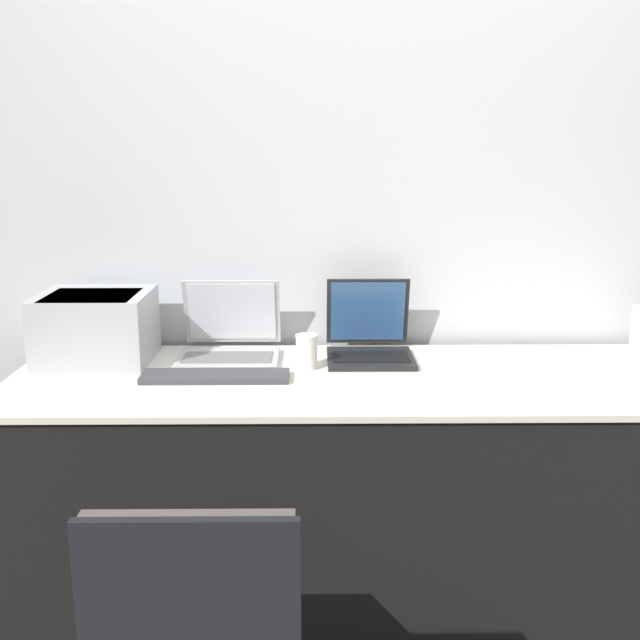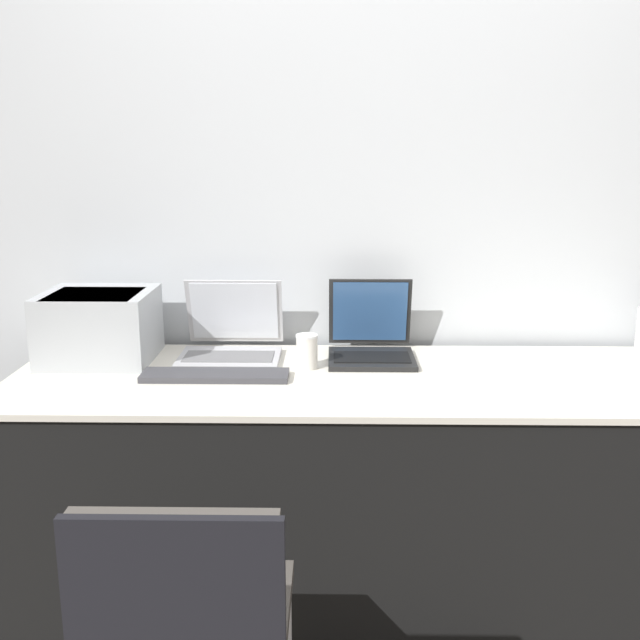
{
  "view_description": "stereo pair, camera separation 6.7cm",
  "coord_description": "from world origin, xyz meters",
  "px_view_note": "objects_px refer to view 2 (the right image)",
  "views": [
    {
      "loc": [
        -0.16,
        -1.98,
        1.53
      ],
      "look_at": [
        -0.14,
        0.41,
        0.96
      ],
      "focal_mm": 42.0,
      "sensor_mm": 36.0,
      "label": 1
    },
    {
      "loc": [
        -0.1,
        -1.98,
        1.53
      ],
      "look_at": [
        -0.14,
        0.41,
        0.96
      ],
      "focal_mm": 42.0,
      "sensor_mm": 36.0,
      "label": 2
    }
  ],
  "objects_px": {
    "coffee_cup": "(307,351)",
    "chair": "(189,618)",
    "laptop_left": "(231,340)",
    "laptop_right": "(371,341)",
    "external_keyboard": "(215,375)",
    "printer": "(99,323)"
  },
  "relations": [
    {
      "from": "laptop_right",
      "to": "coffee_cup",
      "type": "height_order",
      "value": "laptop_right"
    },
    {
      "from": "printer",
      "to": "chair",
      "type": "relative_size",
      "value": 0.45
    },
    {
      "from": "coffee_cup",
      "to": "chair",
      "type": "xyz_separation_m",
      "value": [
        -0.22,
        -1.01,
        -0.32
      ]
    },
    {
      "from": "laptop_left",
      "to": "chair",
      "type": "xyz_separation_m",
      "value": [
        0.05,
        -1.16,
        -0.32
      ]
    },
    {
      "from": "laptop_left",
      "to": "external_keyboard",
      "type": "xyz_separation_m",
      "value": [
        -0.02,
        -0.27,
        -0.05
      ]
    },
    {
      "from": "laptop_right",
      "to": "chair",
      "type": "bearing_deg",
      "value": -111.23
    },
    {
      "from": "chair",
      "to": "laptop_left",
      "type": "bearing_deg",
      "value": 92.59
    },
    {
      "from": "printer",
      "to": "laptop_left",
      "type": "distance_m",
      "value": 0.47
    },
    {
      "from": "printer",
      "to": "laptop_left",
      "type": "xyz_separation_m",
      "value": [
        0.46,
        0.06,
        -0.07
      ]
    },
    {
      "from": "printer",
      "to": "laptop_left",
      "type": "bearing_deg",
      "value": 6.93
    },
    {
      "from": "printer",
      "to": "laptop_left",
      "type": "height_order",
      "value": "laptop_left"
    },
    {
      "from": "laptop_right",
      "to": "printer",
      "type": "bearing_deg",
      "value": -176.91
    },
    {
      "from": "chair",
      "to": "external_keyboard",
      "type": "bearing_deg",
      "value": 94.55
    },
    {
      "from": "laptop_right",
      "to": "chair",
      "type": "relative_size",
      "value": 0.39
    },
    {
      "from": "external_keyboard",
      "to": "chair",
      "type": "bearing_deg",
      "value": -85.45
    },
    {
      "from": "laptop_right",
      "to": "coffee_cup",
      "type": "relative_size",
      "value": 2.75
    },
    {
      "from": "printer",
      "to": "laptop_left",
      "type": "relative_size",
      "value": 1.05
    },
    {
      "from": "external_keyboard",
      "to": "chair",
      "type": "xyz_separation_m",
      "value": [
        0.07,
        -0.89,
        -0.27
      ]
    },
    {
      "from": "laptop_right",
      "to": "external_keyboard",
      "type": "height_order",
      "value": "laptop_right"
    },
    {
      "from": "printer",
      "to": "external_keyboard",
      "type": "xyz_separation_m",
      "value": [
        0.44,
        -0.21,
        -0.12
      ]
    },
    {
      "from": "external_keyboard",
      "to": "laptop_right",
      "type": "bearing_deg",
      "value": 26.82
    },
    {
      "from": "external_keyboard",
      "to": "chair",
      "type": "distance_m",
      "value": 0.93
    }
  ]
}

